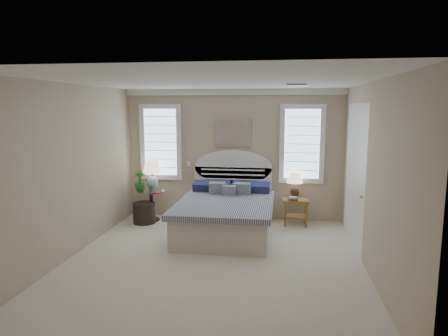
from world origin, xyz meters
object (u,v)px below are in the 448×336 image
side_table_left (152,202)px  nightstand_right (296,206)px  lamp_left (152,171)px  lamp_right (295,182)px  floor_pot (144,213)px  bed (226,213)px

side_table_left → nightstand_right: (2.95, 0.10, -0.00)m
nightstand_right → lamp_left: 3.03m
side_table_left → lamp_right: bearing=4.7°
lamp_left → floor_pot: bearing=-104.7°
bed → nightstand_right: bed is taller
lamp_left → lamp_right: lamp_left is taller
nightstand_right → side_table_left: bearing=-178.1°
lamp_left → lamp_right: (2.93, 0.11, -0.16)m
side_table_left → floor_pot: size_ratio=1.39×
nightstand_right → lamp_left: bearing=179.4°
bed → side_table_left: size_ratio=3.61×
nightstand_right → lamp_left: size_ratio=0.84×
side_table_left → nightstand_right: 2.95m
lamp_left → lamp_right: bearing=2.2°
floor_pot → lamp_right: bearing=8.2°
bed → lamp_left: bearing=156.5°
floor_pot → bed: bearing=-12.9°
side_table_left → lamp_left: lamp_left is taller
side_table_left → lamp_right: 2.97m
nightstand_right → floor_pot: nightstand_right is taller
bed → lamp_left: bed is taller
bed → floor_pot: size_ratio=5.01×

